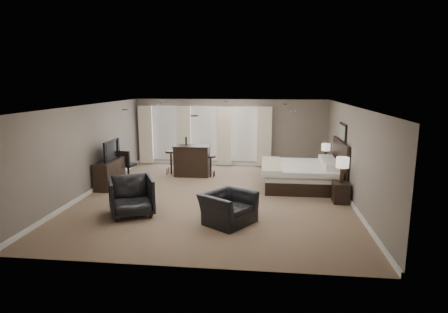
# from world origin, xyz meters

# --- Properties ---
(room) EXTENTS (7.60, 8.60, 2.64)m
(room) POSITION_xyz_m (0.00, 0.00, 1.30)
(room) COLOR #78624C
(room) RESTS_ON ground
(window_bay) EXTENTS (5.25, 0.20, 2.30)m
(window_bay) POSITION_xyz_m (-1.00, 4.11, 1.20)
(window_bay) COLOR silver
(window_bay) RESTS_ON room
(bed) EXTENTS (2.35, 2.24, 1.49)m
(bed) POSITION_xyz_m (2.58, 1.28, 0.75)
(bed) COLOR silver
(bed) RESTS_ON ground
(nightstand_near) EXTENTS (0.42, 0.51, 0.55)m
(nightstand_near) POSITION_xyz_m (3.47, -0.17, 0.28)
(nightstand_near) COLOR black
(nightstand_near) RESTS_ON ground
(nightstand_far) EXTENTS (0.41, 0.51, 0.55)m
(nightstand_far) POSITION_xyz_m (3.47, 2.73, 0.28)
(nightstand_far) COLOR black
(nightstand_far) RESTS_ON ground
(lamp_near) EXTENTS (0.34, 0.34, 0.70)m
(lamp_near) POSITION_xyz_m (3.47, -0.17, 0.91)
(lamp_near) COLOR beige
(lamp_near) RESTS_ON nightstand_near
(lamp_far) EXTENTS (0.30, 0.30, 0.62)m
(lamp_far) POSITION_xyz_m (3.47, 2.73, 0.86)
(lamp_far) COLOR beige
(lamp_far) RESTS_ON nightstand_far
(wall_art) EXTENTS (0.04, 0.96, 0.56)m
(wall_art) POSITION_xyz_m (3.70, 1.28, 1.75)
(wall_art) COLOR slate
(wall_art) RESTS_ON room
(dresser) EXTENTS (0.47, 1.45, 0.84)m
(dresser) POSITION_xyz_m (-3.45, 0.68, 0.42)
(dresser) COLOR black
(dresser) RESTS_ON ground
(tv) EXTENTS (0.64, 1.11, 0.15)m
(tv) POSITION_xyz_m (-3.45, 0.68, 0.92)
(tv) COLOR black
(tv) RESTS_ON dresser
(armchair_near) EXTENTS (1.25, 1.34, 0.98)m
(armchair_near) POSITION_xyz_m (0.57, -2.02, 0.49)
(armchair_near) COLOR black
(armchair_near) RESTS_ON ground
(armchair_far) EXTENTS (1.34, 1.31, 1.05)m
(armchair_far) POSITION_xyz_m (-1.85, -1.75, 0.52)
(armchair_far) COLOR black
(armchair_far) RESTS_ON ground
(bar_counter) EXTENTS (1.25, 0.65, 1.09)m
(bar_counter) POSITION_xyz_m (-1.14, 2.32, 0.55)
(bar_counter) COLOR black
(bar_counter) RESTS_ON ground
(bar_stool_left) EXTENTS (0.52, 0.52, 0.85)m
(bar_stool_left) POSITION_xyz_m (-1.94, 2.51, 0.42)
(bar_stool_left) COLOR black
(bar_stool_left) RESTS_ON ground
(bar_stool_right) EXTENTS (0.42, 0.42, 0.75)m
(bar_stool_right) POSITION_xyz_m (-0.47, 2.27, 0.38)
(bar_stool_right) COLOR black
(bar_stool_right) RESTS_ON ground
(desk_chair) EXTENTS (0.61, 0.61, 0.99)m
(desk_chair) POSITION_xyz_m (-3.25, 1.74, 0.50)
(desk_chair) COLOR black
(desk_chair) RESTS_ON ground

